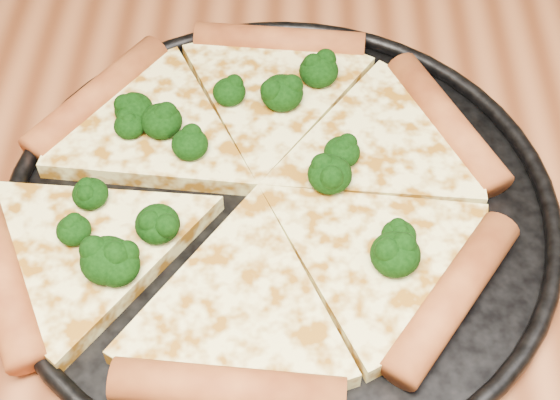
{
  "coord_description": "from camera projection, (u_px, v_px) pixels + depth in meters",
  "views": [
    {
      "loc": [
        -0.03,
        -0.26,
        1.2
      ],
      "look_at": [
        -0.04,
        0.09,
        0.77
      ],
      "focal_mm": 53.2,
      "sensor_mm": 36.0,
      "label": 1
    }
  ],
  "objects": [
    {
      "name": "pizza_pan",
      "position": [
        280.0,
        208.0,
        0.56
      ],
      "size": [
        0.37,
        0.37,
        0.02
      ],
      "color": "black",
      "rests_on": "dining_table"
    },
    {
      "name": "pizza",
      "position": [
        252.0,
        189.0,
        0.56
      ],
      "size": [
        0.37,
        0.33,
        0.03
      ],
      "rotation": [
        0.0,
        0.0,
        -0.07
      ],
      "color": "#FFF49C",
      "rests_on": "pizza_pan"
    },
    {
      "name": "broccoli_florets",
      "position": [
        223.0,
        170.0,
        0.55
      ],
      "size": [
        0.23,
        0.21,
        0.02
      ],
      "color": "black",
      "rests_on": "pizza"
    },
    {
      "name": "dining_table",
      "position": [
        329.0,
        392.0,
        0.58
      ],
      "size": [
        1.2,
        0.9,
        0.75
      ],
      "color": "brown",
      "rests_on": "ground"
    }
  ]
}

